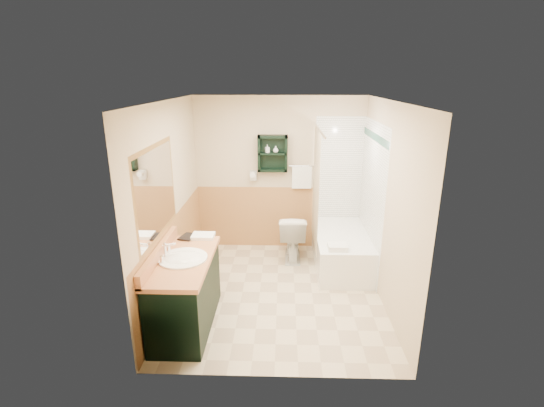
% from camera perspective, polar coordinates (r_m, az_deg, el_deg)
% --- Properties ---
extents(floor, '(3.00, 3.00, 0.00)m').
position_cam_1_polar(floor, '(5.21, 0.76, -12.75)').
color(floor, beige).
rests_on(floor, ground).
extents(back_wall, '(2.60, 0.04, 2.40)m').
position_cam_1_polar(back_wall, '(6.18, 1.05, 4.25)').
color(back_wall, beige).
rests_on(back_wall, ground).
extents(left_wall, '(0.04, 3.00, 2.40)m').
position_cam_1_polar(left_wall, '(4.92, -14.76, 0.05)').
color(left_wall, beige).
rests_on(left_wall, ground).
extents(right_wall, '(0.04, 3.00, 2.40)m').
position_cam_1_polar(right_wall, '(4.88, 16.52, -0.23)').
color(right_wall, beige).
rests_on(right_wall, ground).
extents(ceiling, '(2.60, 3.00, 0.04)m').
position_cam_1_polar(ceiling, '(4.49, 0.89, 14.88)').
color(ceiling, white).
rests_on(ceiling, back_wall).
extents(wainscot_left, '(2.98, 2.98, 1.00)m').
position_cam_1_polar(wainscot_left, '(5.16, -13.77, -7.38)').
color(wainscot_left, tan).
rests_on(wainscot_left, left_wall).
extents(wainscot_back, '(2.58, 2.58, 1.00)m').
position_cam_1_polar(wainscot_back, '(6.35, 1.01, -1.97)').
color(wainscot_back, tan).
rests_on(wainscot_back, back_wall).
extents(mirror_frame, '(1.30, 1.30, 1.00)m').
position_cam_1_polar(mirror_frame, '(4.31, -16.41, 1.61)').
color(mirror_frame, olive).
rests_on(mirror_frame, left_wall).
extents(mirror_glass, '(1.20, 1.20, 0.90)m').
position_cam_1_polar(mirror_glass, '(4.31, -16.35, 1.61)').
color(mirror_glass, white).
rests_on(mirror_glass, left_wall).
extents(tile_right, '(1.50, 1.50, 2.10)m').
position_cam_1_polar(tile_right, '(5.61, 14.13, 0.69)').
color(tile_right, white).
rests_on(tile_right, right_wall).
extents(tile_back, '(0.95, 0.95, 2.10)m').
position_cam_1_polar(tile_back, '(6.25, 10.49, 2.68)').
color(tile_back, white).
rests_on(tile_back, back_wall).
extents(tile_accent, '(1.50, 1.50, 0.10)m').
position_cam_1_polar(tile_accent, '(5.42, 14.71, 9.30)').
color(tile_accent, '#134233').
rests_on(tile_accent, right_wall).
extents(wall_shelf, '(0.45, 0.15, 0.55)m').
position_cam_1_polar(wall_shelf, '(6.00, 0.09, 7.25)').
color(wall_shelf, black).
rests_on(wall_shelf, back_wall).
extents(hair_dryer, '(0.10, 0.24, 0.18)m').
position_cam_1_polar(hair_dryer, '(6.11, -2.72, 4.08)').
color(hair_dryer, silver).
rests_on(hair_dryer, back_wall).
extents(towel_bar, '(0.40, 0.06, 0.40)m').
position_cam_1_polar(towel_bar, '(6.08, 4.36, 5.44)').
color(towel_bar, white).
rests_on(towel_bar, back_wall).
extents(curtain_rod, '(0.03, 1.60, 0.03)m').
position_cam_1_polar(curtain_rod, '(5.30, 6.84, 10.65)').
color(curtain_rod, silver).
rests_on(curtain_rod, back_wall).
extents(shower_curtain, '(1.05, 1.05, 1.70)m').
position_cam_1_polar(shower_curtain, '(5.63, 6.37, 2.27)').
color(shower_curtain, '#BDAC8F').
rests_on(shower_curtain, curtain_rod).
extents(vanity, '(0.59, 1.27, 0.81)m').
position_cam_1_polar(vanity, '(4.52, -12.41, -12.45)').
color(vanity, black).
rests_on(vanity, ground).
extents(bathtub, '(0.76, 1.50, 0.51)m').
position_cam_1_polar(bathtub, '(5.89, 10.01, -6.47)').
color(bathtub, white).
rests_on(bathtub, ground).
extents(toilet, '(0.41, 0.72, 0.70)m').
position_cam_1_polar(toilet, '(5.99, 2.97, -4.81)').
color(toilet, white).
rests_on(toilet, ground).
extents(counter_towel, '(0.26, 0.21, 0.04)m').
position_cam_1_polar(counter_towel, '(4.83, -9.94, -4.64)').
color(counter_towel, white).
rests_on(counter_towel, vanity).
extents(vanity_book, '(0.17, 0.07, 0.23)m').
position_cam_1_polar(vanity_book, '(4.86, -13.05, -3.51)').
color(vanity_book, black).
rests_on(vanity_book, vanity).
extents(tub_towel, '(0.25, 0.21, 0.07)m').
position_cam_1_polar(tub_towel, '(5.22, 9.46, -6.22)').
color(tub_towel, white).
rests_on(tub_towel, bathtub).
extents(soap_bottle_a, '(0.10, 0.13, 0.06)m').
position_cam_1_polar(soap_bottle_a, '(5.99, -0.68, 7.65)').
color(soap_bottle_a, white).
rests_on(soap_bottle_a, wall_shelf).
extents(soap_bottle_b, '(0.09, 0.11, 0.08)m').
position_cam_1_polar(soap_bottle_b, '(5.98, 0.55, 7.75)').
color(soap_bottle_b, white).
rests_on(soap_bottle_b, wall_shelf).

